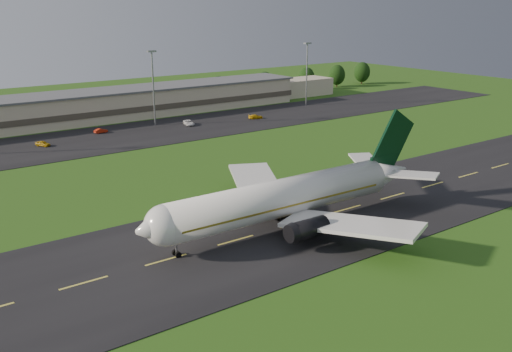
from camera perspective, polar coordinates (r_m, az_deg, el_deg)
ground at (r=94.47m, az=9.12°, el=-3.32°), size 360.00×360.00×0.00m
taxiway at (r=94.46m, az=9.12°, el=-3.29°), size 220.00×30.00×0.10m
apron at (r=151.82m, az=-10.39°, el=4.33°), size 260.00×30.00×0.10m
airliner at (r=84.67m, az=3.03°, el=-2.17°), size 51.25×42.18×15.57m
terminal at (r=175.32m, az=-12.05°, el=7.20°), size 145.00×16.00×8.40m
light_mast_centre at (r=158.95m, az=-10.28°, el=9.53°), size 2.40×1.20×20.35m
light_mast_east at (r=189.27m, az=5.11°, el=10.86°), size 2.40×1.20×20.35m
tree_line at (r=193.23m, az=-7.99°, el=8.50°), size 196.84×7.53×9.61m
service_vehicle_a at (r=143.24m, az=-20.54°, el=3.06°), size 3.16×3.96×1.26m
service_vehicle_b at (r=153.55m, az=-15.25°, el=4.39°), size 3.66×1.65×1.16m
service_vehicle_c at (r=159.07m, az=-6.74°, el=5.32°), size 3.28×5.22×1.34m
service_vehicle_d at (r=166.94m, az=-0.03°, el=5.96°), size 4.49×2.71×1.22m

